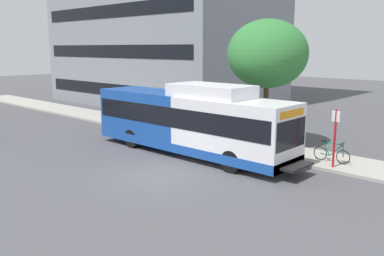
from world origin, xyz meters
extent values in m
plane|color=#4C4C51|center=(0.00, 8.00, 0.00)|extent=(120.00, 120.00, 0.00)
cube|color=#A8A399|center=(7.00, 6.00, 0.07)|extent=(3.00, 56.00, 0.14)
cube|color=white|center=(3.69, -1.35, 1.69)|extent=(2.54, 5.80, 2.73)
cube|color=#19479E|center=(3.69, 4.45, 1.69)|extent=(2.54, 5.80, 2.73)
cube|color=#19479E|center=(3.69, 1.55, 0.54)|extent=(2.57, 11.60, 0.44)
cube|color=black|center=(3.69, 1.55, 2.05)|extent=(2.58, 11.25, 0.96)
cube|color=black|center=(3.69, -4.21, 1.85)|extent=(2.34, 0.10, 1.24)
cube|color=orange|center=(3.69, -4.22, 2.72)|extent=(1.90, 0.08, 0.32)
cube|color=white|center=(3.69, 0.10, 3.35)|extent=(2.16, 4.06, 0.60)
cube|color=black|center=(3.69, -4.60, 0.55)|extent=(1.78, 0.60, 0.10)
cylinder|color=black|center=(2.56, -2.04, 0.50)|extent=(0.30, 1.00, 1.00)
cylinder|color=black|center=(4.82, -2.04, 0.50)|extent=(0.30, 1.00, 1.00)
cylinder|color=black|center=(2.56, 4.74, 0.50)|extent=(0.30, 1.00, 1.00)
cylinder|color=black|center=(4.82, 4.74, 0.50)|extent=(0.30, 1.00, 1.00)
cylinder|color=red|center=(5.92, -5.16, 1.44)|extent=(0.10, 0.10, 2.60)
cube|color=white|center=(5.90, -5.16, 2.44)|extent=(0.04, 0.36, 0.48)
torus|color=black|center=(6.67, -5.29, 0.47)|extent=(0.04, 0.66, 0.66)
torus|color=black|center=(6.67, -4.19, 0.47)|extent=(0.04, 0.66, 0.66)
cylinder|color=#19723F|center=(6.67, -4.94, 0.74)|extent=(0.05, 0.64, 0.64)
cylinder|color=#19723F|center=(6.67, -4.49, 0.74)|extent=(0.05, 0.34, 0.62)
cylinder|color=#19723F|center=(6.67, -4.79, 1.04)|extent=(0.05, 0.90, 0.05)
cylinder|color=#19723F|center=(6.67, -4.42, 0.46)|extent=(0.05, 0.45, 0.08)
cylinder|color=#19723F|center=(6.67, -5.27, 0.81)|extent=(0.05, 0.10, 0.67)
cylinder|color=black|center=(6.67, -5.24, 1.14)|extent=(0.52, 0.03, 0.03)
cube|color=black|center=(6.67, -4.34, 1.08)|extent=(0.12, 0.24, 0.06)
cylinder|color=#4C3823|center=(7.68, -0.45, 1.79)|extent=(0.28, 0.28, 3.31)
ellipsoid|color=#337A38|center=(7.68, -0.45, 5.05)|extent=(4.28, 4.28, 3.63)
cube|color=black|center=(16.88, 17.27, 1.68)|extent=(12.66, 19.53, 1.10)
cube|color=black|center=(16.88, 17.27, 5.05)|extent=(12.66, 19.53, 1.10)
cube|color=black|center=(16.88, 17.27, 8.42)|extent=(12.66, 19.53, 1.10)
camera|label=1|loc=(-11.19, -12.38, 5.36)|focal=38.14mm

